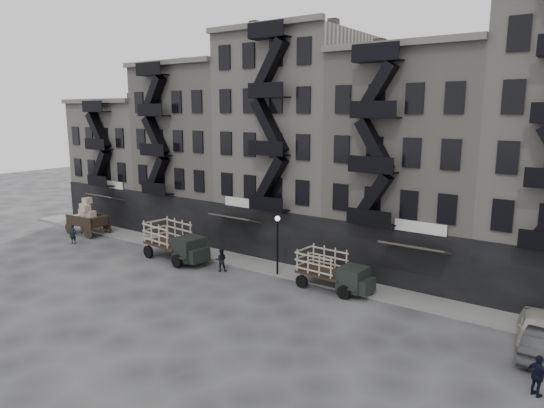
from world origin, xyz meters
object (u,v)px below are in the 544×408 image
Objects in this scene: wagon at (87,214)px; car_far at (544,343)px; pedestrian_west at (73,234)px; horse at (81,225)px; stake_truck_east at (333,268)px; car_east at (537,328)px; stake_truck_west at (175,239)px; policeman at (538,376)px; pedestrian_mid at (221,260)px.

wagon is 0.93× the size of car_far.
wagon is 2.39× the size of pedestrian_west.
stake_truck_east is at bearing -67.07° from horse.
pedestrian_west reaches higher than horse.
car_east is (37.79, 0.21, -0.05)m from horse.
stake_truck_west reaches higher than policeman.
car_far is at bearing -6.31° from stake_truck_east.
stake_truck_west is 24.53m from car_east.
horse is 17.92m from pedestrian_mid.
policeman is (37.80, -5.14, -1.05)m from wagon.
pedestrian_west is (2.62, -2.53, 0.06)m from horse.
stake_truck_east is at bearing 170.82° from car_east.
horse is 38.79m from policeman.
pedestrian_mid is 21.01m from policeman.
stake_truck_west is (13.30, -0.69, 0.88)m from horse.
wagon is 0.79× the size of stake_truck_east.
stake_truck_east is 1.19× the size of car_east.
horse is at bearing -175.21° from stake_truck_east.
car_east is at bearing -1.35° from wagon.
horse is at bearing 111.69° from pedestrian_west.
horse is 1.10× the size of pedestrian_west.
stake_truck_east is 13.60m from policeman.
stake_truck_west is 3.56× the size of pedestrian_west.
stake_truck_east is 1.18× the size of car_far.
wagon reaches higher than stake_truck_west.
horse is 13.35m from stake_truck_west.
horse is 0.43× the size of car_east.
car_far is at bearing -55.74° from policeman.
pedestrian_mid reaches higher than car_far.
car_far is 3.66m from policeman.
stake_truck_west is at bearing 21.75° from policeman.
stake_truck_east is at bearing 152.67° from pedestrian_mid.
horse is at bearing -176.37° from stake_truck_west.
policeman reaches higher than horse.
car_east is 1.61m from car_far.
wagon is 0.67× the size of stake_truck_west.
car_east is at bearing -69.71° from car_far.
car_east is 2.53× the size of pedestrian_west.
stake_truck_west is 25.55m from policeman.
stake_truck_west is 1.18× the size of stake_truck_east.
car_far is (37.61, -1.49, -1.21)m from wagon.
stake_truck_west reaches higher than pedestrian_west.
pedestrian_mid reaches higher than car_east.
pedestrian_west is at bearing 4.12° from car_far.
horse is 0.43× the size of car_far.
stake_truck_west is 10.87m from pedestrian_west.
wagon reaches higher than car_far.
car_far is 2.57× the size of pedestrian_west.
wagon is 12.65m from stake_truck_west.
pedestrian_mid is 0.96× the size of policeman.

